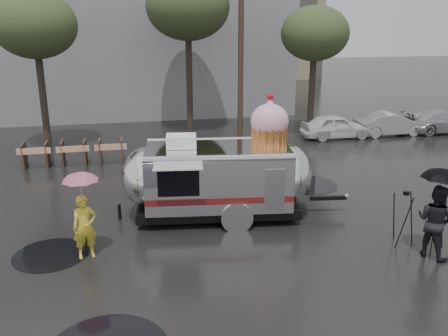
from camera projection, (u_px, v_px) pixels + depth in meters
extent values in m
plane|color=black|center=(276.00, 268.00, 11.51)|extent=(120.00, 120.00, 0.00)
cylinder|color=black|center=(307.00, 185.00, 17.31)|extent=(2.17, 2.17, 0.01)
cylinder|color=black|center=(51.00, 255.00, 12.18)|extent=(1.91, 1.91, 0.01)
cube|color=slate|center=(109.00, 7.00, 31.17)|extent=(22.00, 12.00, 13.00)
cylinder|color=#473323|center=(241.00, 46.00, 23.71)|extent=(0.28, 0.28, 9.00)
cylinder|color=#382D26|center=(42.00, 85.00, 21.40)|extent=(0.32, 0.32, 5.85)
ellipsoid|color=#2E3C1F|center=(35.00, 25.00, 20.61)|extent=(3.64, 3.64, 2.86)
cylinder|color=#382D26|center=(189.00, 68.00, 24.49)|extent=(0.32, 0.32, 6.75)
ellipsoid|color=#2E3C1F|center=(188.00, 6.00, 23.59)|extent=(4.20, 4.20, 3.30)
cylinder|color=#382D26|center=(312.00, 82.00, 24.00)|extent=(0.32, 0.32, 5.40)
ellipsoid|color=#2E3C1F|center=(315.00, 33.00, 23.28)|extent=(3.36, 3.36, 2.64)
cube|color=#473323|center=(24.00, 155.00, 19.23)|extent=(0.08, 0.80, 1.00)
cube|color=#473323|center=(47.00, 154.00, 19.41)|extent=(0.08, 0.80, 1.00)
cube|color=#E5590C|center=(34.00, 151.00, 18.89)|extent=(1.30, 0.04, 0.25)
cube|color=#473323|center=(63.00, 153.00, 19.53)|extent=(0.08, 0.80, 1.00)
cube|color=#473323|center=(85.00, 152.00, 19.70)|extent=(0.08, 0.80, 1.00)
cube|color=#E5590C|center=(73.00, 149.00, 19.18)|extent=(1.30, 0.04, 0.25)
cube|color=#473323|center=(100.00, 151.00, 19.82)|extent=(0.08, 0.80, 1.00)
cube|color=#473323|center=(122.00, 150.00, 19.99)|extent=(0.08, 0.80, 1.00)
cube|color=#E5590C|center=(111.00, 147.00, 19.48)|extent=(1.30, 0.04, 0.25)
imported|color=silver|center=(336.00, 124.00, 23.87)|extent=(4.00, 1.80, 1.40)
imported|color=#B2B2B7|center=(390.00, 122.00, 24.45)|extent=(4.00, 1.80, 1.40)
imported|color=#B2B2B7|center=(442.00, 119.00, 25.03)|extent=(4.20, 1.80, 1.44)
cube|color=silver|center=(217.00, 175.00, 14.18)|extent=(4.46, 2.71, 1.72)
ellipsoid|color=silver|center=(287.00, 173.00, 14.34)|extent=(1.70, 2.36, 1.72)
ellipsoid|color=silver|center=(147.00, 176.00, 14.01)|extent=(1.70, 2.36, 1.72)
cube|color=black|center=(218.00, 206.00, 14.48)|extent=(4.99, 2.49, 0.29)
cylinder|color=black|center=(237.00, 218.00, 13.58)|extent=(0.69, 0.29, 0.67)
cylinder|color=black|center=(230.00, 194.00, 15.46)|extent=(0.69, 0.29, 0.67)
cylinder|color=silver|center=(237.00, 218.00, 13.44)|extent=(0.92, 0.21, 0.92)
cube|color=black|center=(328.00, 198.00, 14.71)|extent=(1.16, 0.26, 0.11)
sphere|color=silver|center=(346.00, 196.00, 14.74)|extent=(0.17, 0.17, 0.15)
cylinder|color=black|center=(119.00, 212.00, 14.28)|extent=(0.11, 0.11, 0.48)
cube|color=#5E1714|center=(220.00, 201.00, 13.27)|extent=(4.19, 0.55, 0.19)
cube|color=#5E1714|center=(215.00, 177.00, 15.35)|extent=(4.19, 0.55, 0.19)
cube|color=black|center=(178.00, 183.00, 12.99)|extent=(1.14, 0.17, 0.77)
cube|color=#B4ADA7|center=(178.00, 169.00, 12.63)|extent=(1.39, 0.64, 0.14)
cube|color=silver|center=(275.00, 190.00, 13.28)|extent=(0.57, 0.10, 1.25)
cube|color=white|center=(181.00, 141.00, 13.78)|extent=(0.93, 0.72, 0.36)
cylinder|color=#EF9347|center=(269.00, 136.00, 13.95)|extent=(1.11, 1.11, 0.57)
ellipsoid|color=#FCACCD|center=(270.00, 121.00, 13.81)|extent=(1.24, 1.24, 1.00)
cone|color=#FCACCD|center=(270.00, 104.00, 13.66)|extent=(0.53, 0.53, 0.38)
sphere|color=red|center=(270.00, 97.00, 13.60)|extent=(0.21, 0.21, 0.19)
imported|color=yellow|center=(85.00, 227.00, 11.84)|extent=(0.67, 0.52, 1.65)
imported|color=pink|center=(81.00, 186.00, 11.51)|extent=(1.09, 1.09, 0.74)
cylinder|color=black|center=(85.00, 227.00, 11.84)|extent=(0.02, 0.02, 1.65)
imported|color=black|center=(435.00, 221.00, 11.86)|extent=(0.88, 1.05, 1.91)
imported|color=black|center=(441.00, 183.00, 11.55)|extent=(1.20, 1.20, 0.82)
cylinder|color=black|center=(434.00, 226.00, 11.90)|extent=(0.02, 0.02, 1.65)
cylinder|color=black|center=(411.00, 218.00, 12.62)|extent=(0.05, 0.34, 1.46)
cylinder|color=black|center=(394.00, 217.00, 12.72)|extent=(0.28, 0.20, 1.46)
cylinder|color=black|center=(404.00, 223.00, 12.32)|extent=(0.31, 0.16, 1.46)
cube|color=black|center=(406.00, 193.00, 12.33)|extent=(0.13, 0.11, 0.10)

